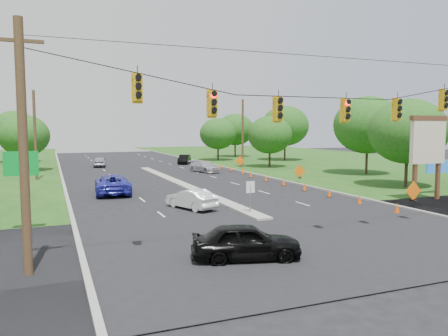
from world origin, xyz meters
name	(u,v)px	position (x,y,z in m)	size (l,w,h in m)	color
ground	(304,238)	(0.00, 0.00, 0.00)	(160.00, 160.00, 0.00)	black
grass_right	(434,173)	(30.00, 20.00, 0.00)	(40.00, 160.00, 0.06)	#1E4714
cross_street	(304,238)	(0.00, 0.00, 0.00)	(160.00, 14.00, 0.02)	black
curb_left	(62,179)	(-10.10, 30.00, 0.00)	(0.25, 110.00, 0.16)	gray
curb_right	(241,172)	(10.10, 30.00, 0.00)	(0.25, 110.00, 0.16)	gray
median	(181,185)	(0.00, 21.00, 0.00)	(1.00, 34.00, 0.18)	gray
median_sign	(250,191)	(0.00, 6.00, 1.46)	(0.55, 0.06, 2.05)	gray
signal_span	(317,134)	(-0.05, -1.00, 4.97)	(25.60, 0.32, 9.00)	#422D1C
utility_pole_far_left	(35,135)	(-12.50, 30.00, 4.50)	(0.28, 0.28, 9.00)	#422D1C
utility_pole_far_right	(243,134)	(12.50, 35.00, 4.50)	(0.28, 0.28, 9.00)	#422D1C
pylon_sign	(429,145)	(14.31, 6.20, 4.00)	(5.90, 2.30, 6.12)	#59331E
cone_0	(397,208)	(8.53, 3.00, 0.35)	(0.32, 0.32, 0.70)	#E24B08
cone_1	(360,199)	(8.53, 6.50, 0.35)	(0.32, 0.32, 0.70)	#E24B08
cone_2	(329,192)	(8.53, 10.00, 0.35)	(0.32, 0.32, 0.70)	#E24B08
cone_3	(305,187)	(8.53, 13.50, 0.35)	(0.32, 0.32, 0.70)	#E24B08
cone_4	(284,182)	(8.53, 17.00, 0.35)	(0.32, 0.32, 0.70)	#E24B08
cone_5	(266,178)	(8.53, 20.50, 0.35)	(0.32, 0.32, 0.70)	#E24B08
cone_6	(251,174)	(8.53, 24.00, 0.35)	(0.32, 0.32, 0.70)	#E24B08
cone_7	(243,171)	(9.13, 27.50, 0.35)	(0.32, 0.32, 0.70)	#E24B08
cone_8	(231,168)	(9.13, 31.00, 0.35)	(0.32, 0.32, 0.70)	#E24B08
cone_9	(220,166)	(9.13, 34.50, 0.35)	(0.32, 0.32, 0.70)	#E24B08
cone_10	(211,164)	(9.13, 38.00, 0.35)	(0.32, 0.32, 0.70)	#E24B08
cone_11	(203,162)	(9.13, 41.50, 0.35)	(0.32, 0.32, 0.70)	#E24B08
work_sign_0	(413,192)	(10.80, 4.00, 1.09)	(1.27, 0.58, 1.37)	black
work_sign_1	(300,172)	(10.80, 18.00, 1.09)	(1.27, 0.58, 1.37)	black
work_sign_2	(240,161)	(10.80, 32.00, 1.09)	(1.27, 0.58, 1.37)	black
tree_5	(24,136)	(-14.00, 40.00, 4.34)	(5.88, 5.88, 6.86)	black
tree_6	(15,130)	(-16.00, 55.00, 4.96)	(6.72, 6.72, 7.84)	black
tree_7	(408,131)	(18.00, 12.00, 4.96)	(6.72, 6.72, 7.84)	black
tree_8	(368,125)	(22.00, 22.00, 5.58)	(7.56, 7.56, 8.82)	black
tree_9	(270,135)	(16.00, 34.00, 4.34)	(5.88, 5.88, 6.86)	black
tree_10	(285,126)	(24.00, 44.00, 5.58)	(7.56, 7.56, 8.82)	black
tree_11	(235,130)	(20.00, 55.00, 4.96)	(6.72, 6.72, 7.84)	black
tree_12	(218,134)	(14.00, 48.00, 4.34)	(5.88, 5.88, 6.86)	black
black_sedan	(246,242)	(-4.02, -2.17, 0.74)	(1.75, 4.36, 1.48)	black
white_sedan	(191,199)	(-2.72, 9.23, 0.65)	(1.37, 3.92, 1.29)	silver
blue_pickup	(113,184)	(-6.63, 17.63, 0.79)	(2.63, 5.70, 1.58)	#2829A9
silver_car_far	(205,167)	(5.89, 31.27, 0.66)	(1.86, 4.57, 1.33)	#A6A3AC
silver_car_oncoming	(100,162)	(-4.95, 43.50, 0.69)	(1.63, 4.04, 1.38)	#908B9F
dark_car_receding	(184,159)	(7.07, 43.68, 0.68)	(1.44, 4.12, 1.36)	black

